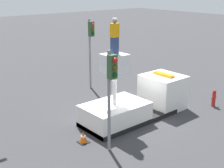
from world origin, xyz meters
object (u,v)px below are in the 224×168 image
at_px(bucket_truck, 138,102).
at_px(fire_hydrant, 214,98).
at_px(worker, 115,36).
at_px(traffic_light_pole, 111,82).
at_px(traffic_light_across, 91,40).
at_px(traffic_cone_rear, 83,137).

distance_m(bucket_truck, fire_hydrant, 4.96).
distance_m(worker, traffic_light_pole, 3.10).
height_order(worker, traffic_light_across, worker).
distance_m(bucket_truck, traffic_light_across, 6.33).
height_order(traffic_light_across, fire_hydrant, traffic_light_across).
distance_m(worker, traffic_cone_rear, 5.05).
relative_size(worker, traffic_light_pole, 0.38).
bearing_deg(worker, traffic_light_pole, -133.45).
height_order(worker, fire_hydrant, worker).
bearing_deg(worker, traffic_cone_rear, -167.52).
bearing_deg(bucket_truck, traffic_cone_rear, -172.73).
xyz_separation_m(worker, traffic_cone_rear, (-2.37, -0.52, -4.42)).
bearing_deg(bucket_truck, traffic_light_pole, -151.30).
relative_size(fire_hydrant, traffic_cone_rear, 1.85).
bearing_deg(traffic_light_across, traffic_cone_rear, -129.45).
distance_m(worker, fire_hydrant, 7.81).
distance_m(traffic_light_pole, fire_hydrant, 8.64).
xyz_separation_m(bucket_truck, traffic_light_pole, (-3.62, -1.98, 2.38)).
bearing_deg(traffic_light_across, bucket_truck, -99.90).
xyz_separation_m(bucket_truck, traffic_light_across, (0.99, 5.68, 2.61)).
height_order(traffic_light_pole, traffic_light_across, traffic_light_across).
distance_m(fire_hydrant, traffic_cone_rear, 8.80).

